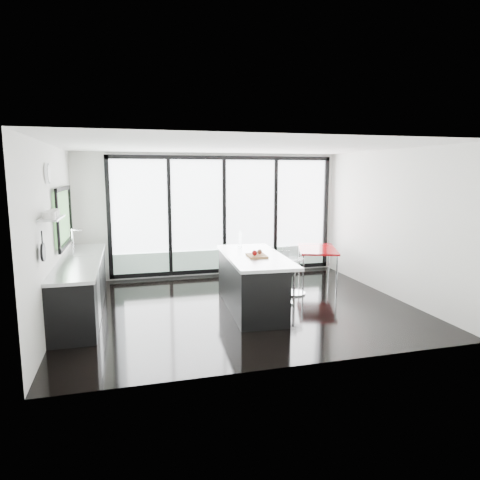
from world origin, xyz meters
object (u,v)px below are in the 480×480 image
object	(u,v)px
bar_stool_far	(294,276)
island	(250,281)
bar_stool_near	(280,284)
red_table	(317,265)

from	to	relation	value
bar_stool_far	island	bearing A→B (deg)	-158.12
island	bar_stool_near	xyz separation A→B (m)	(0.60, 0.10, -0.12)
bar_stool_near	bar_stool_far	size ratio (longest dim) A/B	1.01
red_table	island	bearing A→B (deg)	-143.68
bar_stool_far	red_table	xyz separation A→B (m)	(0.87, 0.81, 0.01)
island	bar_stool_far	size ratio (longest dim) A/B	3.30
bar_stool_far	red_table	distance (m)	1.19
bar_stool_near	red_table	xyz separation A→B (m)	(1.35, 1.33, 0.00)
bar_stool_near	bar_stool_far	xyz separation A→B (m)	(0.48, 0.52, -0.00)
island	red_table	xyz separation A→B (m)	(1.94, 1.43, -0.12)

